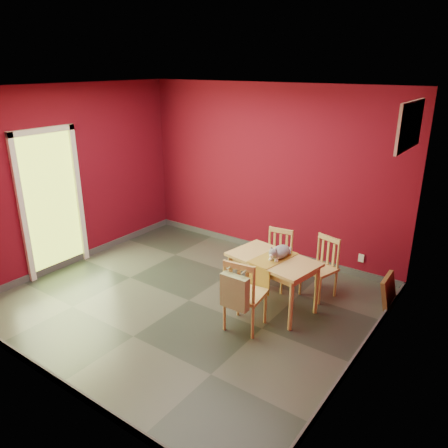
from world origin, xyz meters
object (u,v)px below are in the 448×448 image
Objects in this scene: chair_far_right at (321,266)px; picture_frame at (389,293)px; dining_table at (273,264)px; cat at (280,250)px; tote_bag at (235,292)px; chair_far_left at (277,258)px; chair_near at (244,293)px.

picture_frame is at bearing 11.65° from chair_far_right.
cat is at bearing 51.55° from dining_table.
tote_bag is 0.93m from cat.
chair_far_right is (0.61, 0.11, 0.00)m from chair_far_left.
dining_table is 0.84m from tote_bag.
cat is (-0.32, -0.58, 0.37)m from chair_far_right.
tote_bag is 1.14× the size of cat.
dining_table is at bearing -120.01° from chair_far_right.
chair_far_right is at bearing 9.75° from chair_far_left.
chair_near is 0.77m from cat.
chair_far_right reaches higher than chair_far_left.
cat reaches higher than tote_bag.
cat is at bearing 86.17° from tote_bag.
chair_near reaches higher than picture_frame.
chair_near is 1.95× the size of tote_bag.
chair_near reaches higher than cat.
chair_far_right is at bearing -168.35° from picture_frame.
dining_table is 1.53m from picture_frame.
cat is at bearing -118.86° from chair_far_right.
cat is (0.30, -0.47, 0.37)m from chair_far_left.
chair_far_right is (0.37, 0.65, -0.18)m from dining_table.
chair_far_right reaches higher than dining_table.
chair_near is at bearing 94.86° from tote_bag.
chair_far_left is (-0.24, 0.54, -0.18)m from dining_table.
chair_near is 2.02× the size of picture_frame.
cat is 0.91× the size of picture_frame.
dining_table is at bearing -127.52° from cat.
chair_far_right is 1.83× the size of picture_frame.
chair_far_left is at bearing -169.14° from picture_frame.
cat reaches higher than chair_far_left.
dining_table is at bearing 87.85° from chair_near.
chair_near is at bearing -95.59° from cat.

